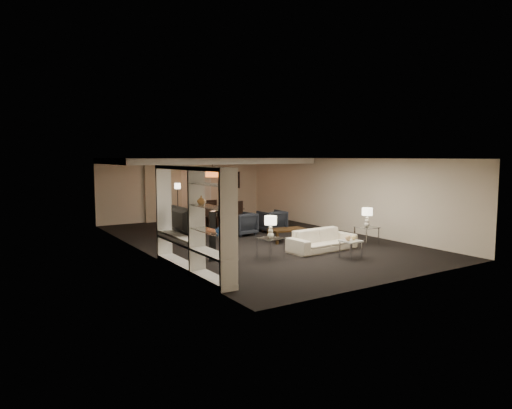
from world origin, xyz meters
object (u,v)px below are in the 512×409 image
Objects in this scene: chair_nl at (211,216)px; floor_speaker at (212,236)px; vase_blue at (219,229)px; floor_lamp at (178,204)px; vase_amber at (201,200)px; chair_fl at (196,213)px; table_lamp_right at (367,217)px; coffee_table at (287,235)px; side_table_right at (367,236)px; marble_table at (351,249)px; chair_nr at (241,214)px; table_lamp_left at (271,227)px; side_table_left at (271,248)px; chair_fr at (224,211)px; armchair_left at (242,224)px; chair_nm at (226,215)px; sofa at (322,240)px; armchair_right at (272,221)px; chair_fm at (210,212)px; pendant_light at (212,174)px; dining_table at (218,217)px; television at (177,220)px.

floor_speaker is at bearing -115.43° from chair_nl.
vase_blue is 0.11× the size of floor_lamp.
chair_fl is at bearing 66.16° from vase_amber.
table_lamp_right is at bearing 15.63° from vase_blue.
side_table_right is at bearing -43.26° from coffee_table.
marble_table is 0.49× the size of chair_nr.
table_lamp_left is (-3.40, 0.00, 0.54)m from side_table_right.
vase_blue is at bearing -164.37° from table_lamp_right.
side_table_right is (3.40, 0.00, 0.00)m from side_table_left.
floor_lamp is at bearing 137.73° from chair_nr.
floor_lamp is (-1.81, 0.24, 0.33)m from chair_fr.
side_table_left is 0.59× the size of chair_fl.
floor_speaker is (-4.79, 0.49, -0.17)m from table_lamp_right.
chair_fr is at bearing -114.52° from armchair_left.
sofa is at bearing -86.89° from chair_nm.
sofa is 4.90m from chair_nm.
chair_fm reaches higher than armchair_right.
table_lamp_right is at bearing 117.63° from armchair_left.
table_lamp_left is at bearing -102.85° from pendant_light.
floor_speaker reaches higher than table_lamp_right.
floor_lamp reaches higher than chair_nl.
vase_amber is at bearing 69.78° from chair_fl.
chair_fl and chair_fr have the same top height.
chair_fm reaches higher than armchair_left.
floor_lamp reaches higher than floor_speaker.
coffee_table is 1.18× the size of chair_fl.
chair_nl is (0.80, 4.89, 0.21)m from side_table_left.
pendant_light is 3.10m from armchair_right.
chair_fm is (0.60, 1.30, 0.00)m from chair_nl.
pendant_light is 0.56× the size of chair_nr.
sofa is 3.64× the size of side_table_right.
table_lamp_left is 0.61× the size of chair_nr.
floor_speaker is at bearing 160.73° from table_lamp_left.
dining_table is at bearing 59.80° from vase_amber.
television is at bearing 164.78° from table_lamp_left.
pendant_light is 3.14× the size of vase_blue.
coffee_table is 1.94× the size of table_lamp_right.
table_lamp_left is 1.49m from floor_speaker.
vase_amber is (-3.99, -2.39, 1.46)m from coffee_table.
television is (-3.96, 0.61, 0.77)m from sofa.
sofa is at bearing 180.00° from side_table_right.
vase_amber is (-0.03, -1.40, 0.59)m from television.
floor_lamp is (-1.14, 0.63, -1.13)m from pendant_light.
vase_amber is at bearing 178.78° from television.
dining_table is (2.79, 5.05, -0.31)m from floor_speaker.
armchair_right is 0.66× the size of floor_speaker.
table_lamp_left reaches higher than armchair_left.
armchair_left is at bearing 109.44° from coffee_table.
marble_table is 0.49× the size of chair_fr.
chair_nm is at bearing -92.03° from dining_table.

